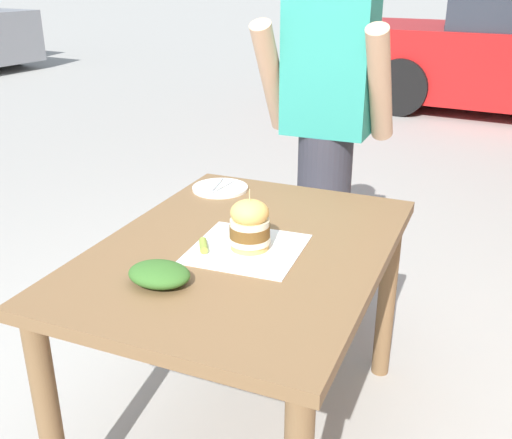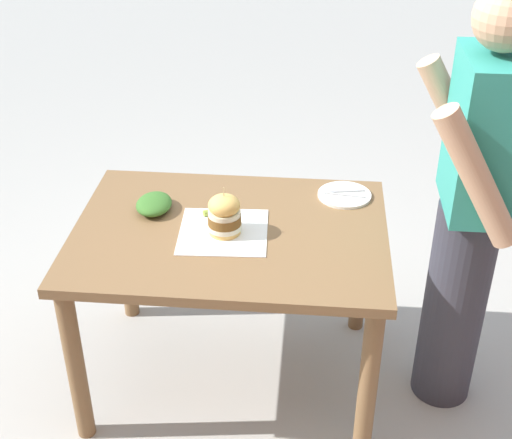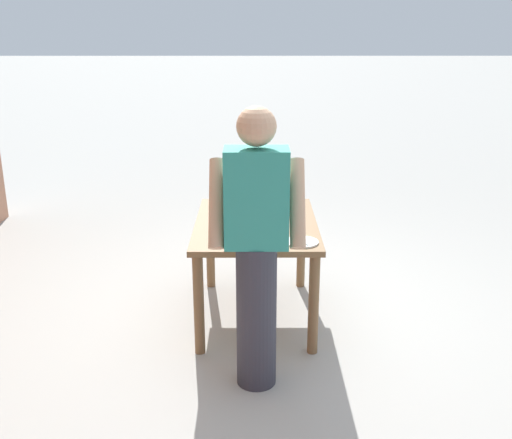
% 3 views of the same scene
% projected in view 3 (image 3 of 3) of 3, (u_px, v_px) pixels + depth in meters
% --- Properties ---
extents(ground_plane, '(80.00, 80.00, 0.00)m').
position_uv_depth(ground_plane, '(256.00, 315.00, 4.54)').
color(ground_plane, '#ADAAA3').
extents(patio_table, '(0.87, 1.20, 0.75)m').
position_uv_depth(patio_table, '(256.00, 237.00, 4.35)').
color(patio_table, brown).
rests_on(patio_table, ground).
extents(serving_paper, '(0.35, 0.35, 0.00)m').
position_uv_depth(serving_paper, '(253.00, 221.00, 4.33)').
color(serving_paper, white).
rests_on(serving_paper, patio_table).
extents(sandwich, '(0.13, 0.13, 0.19)m').
position_uv_depth(sandwich, '(252.00, 210.00, 4.30)').
color(sandwich, '#E5B25B').
rests_on(sandwich, serving_paper).
extents(pickle_spear, '(0.06, 0.08, 0.02)m').
position_uv_depth(pickle_spear, '(270.00, 216.00, 4.38)').
color(pickle_spear, '#8EA83D').
rests_on(pickle_spear, serving_paper).
extents(side_plate_with_forks, '(0.22, 0.22, 0.02)m').
position_uv_depth(side_plate_with_forks, '(302.00, 242.00, 3.89)').
color(side_plate_with_forks, white).
rests_on(side_plate_with_forks, patio_table).
extents(side_salad, '(0.18, 0.14, 0.06)m').
position_uv_depth(side_salad, '(271.00, 205.00, 4.61)').
color(side_salad, '#386B28').
rests_on(side_salad, patio_table).
extents(diner_across_table, '(0.55, 0.35, 1.69)m').
position_uv_depth(diner_across_table, '(257.00, 247.00, 3.43)').
color(diner_across_table, '#33333D').
rests_on(diner_across_table, ground).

